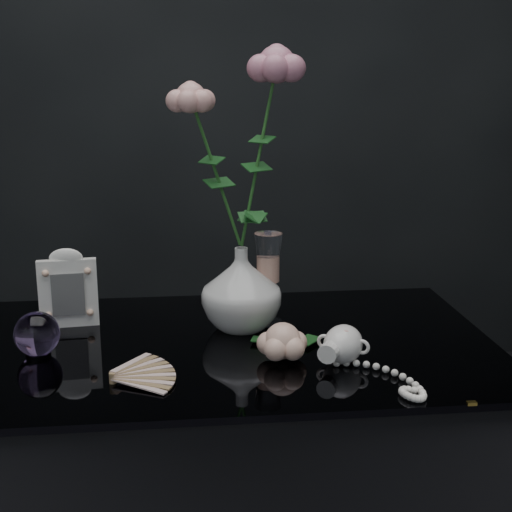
{
  "coord_description": "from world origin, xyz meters",
  "views": [
    {
      "loc": [
        -0.04,
        -1.16,
        1.23
      ],
      "look_at": [
        0.1,
        0.05,
        0.92
      ],
      "focal_mm": 50.0,
      "sensor_mm": 36.0,
      "label": 1
    }
  ],
  "objects_px": {
    "paperweight": "(37,334)",
    "pearl_jar": "(343,343)",
    "loose_rose": "(283,341)",
    "wine_glass": "(268,279)",
    "picture_frame": "(68,288)",
    "vase": "(241,289)"
  },
  "relations": [
    {
      "from": "vase",
      "to": "picture_frame",
      "type": "bearing_deg",
      "value": 171.17
    },
    {
      "from": "picture_frame",
      "to": "wine_glass",
      "type": "bearing_deg",
      "value": -9.21
    },
    {
      "from": "loose_rose",
      "to": "pearl_jar",
      "type": "distance_m",
      "value": 0.1
    },
    {
      "from": "picture_frame",
      "to": "pearl_jar",
      "type": "height_order",
      "value": "picture_frame"
    },
    {
      "from": "wine_glass",
      "to": "paperweight",
      "type": "xyz_separation_m",
      "value": [
        -0.41,
        -0.12,
        -0.05
      ]
    },
    {
      "from": "vase",
      "to": "wine_glass",
      "type": "xyz_separation_m",
      "value": [
        0.05,
        0.03,
        0.01
      ]
    },
    {
      "from": "paperweight",
      "to": "loose_rose",
      "type": "xyz_separation_m",
      "value": [
        0.42,
        -0.06,
        -0.01
      ]
    },
    {
      "from": "loose_rose",
      "to": "wine_glass",
      "type": "bearing_deg",
      "value": 72.58
    },
    {
      "from": "loose_rose",
      "to": "pearl_jar",
      "type": "bearing_deg",
      "value": -28.97
    },
    {
      "from": "picture_frame",
      "to": "pearl_jar",
      "type": "bearing_deg",
      "value": -31.15
    },
    {
      "from": "picture_frame",
      "to": "loose_rose",
      "type": "xyz_separation_m",
      "value": [
        0.38,
        -0.21,
        -0.04
      ]
    },
    {
      "from": "wine_glass",
      "to": "picture_frame",
      "type": "distance_m",
      "value": 0.38
    },
    {
      "from": "paperweight",
      "to": "pearl_jar",
      "type": "distance_m",
      "value": 0.52
    },
    {
      "from": "loose_rose",
      "to": "picture_frame",
      "type": "bearing_deg",
      "value": 133.38
    },
    {
      "from": "loose_rose",
      "to": "paperweight",
      "type": "bearing_deg",
      "value": 153.26
    },
    {
      "from": "paperweight",
      "to": "pearl_jar",
      "type": "relative_size",
      "value": 0.33
    },
    {
      "from": "wine_glass",
      "to": "loose_rose",
      "type": "bearing_deg",
      "value": -89.52
    },
    {
      "from": "wine_glass",
      "to": "paperweight",
      "type": "distance_m",
      "value": 0.44
    },
    {
      "from": "picture_frame",
      "to": "loose_rose",
      "type": "relative_size",
      "value": 0.81
    },
    {
      "from": "wine_glass",
      "to": "paperweight",
      "type": "bearing_deg",
      "value": -163.63
    },
    {
      "from": "loose_rose",
      "to": "vase",
      "type": "bearing_deg",
      "value": 91.39
    },
    {
      "from": "pearl_jar",
      "to": "loose_rose",
      "type": "bearing_deg",
      "value": -162.59
    }
  ]
}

